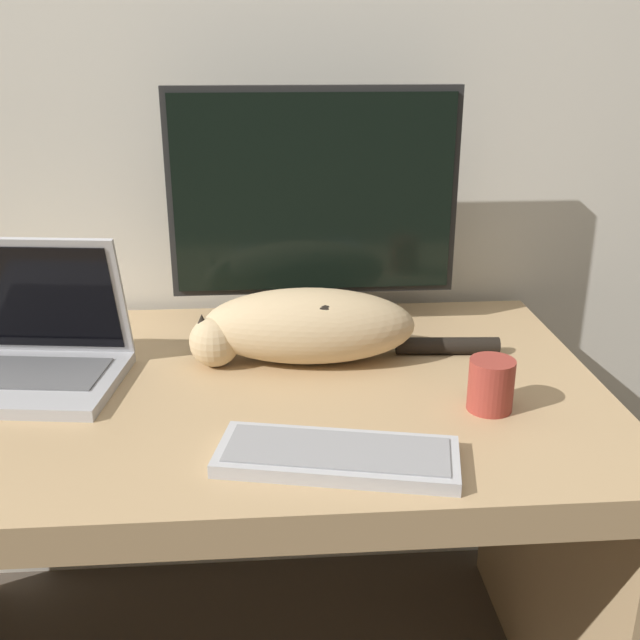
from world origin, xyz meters
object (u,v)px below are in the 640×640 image
at_px(cat, 305,325).
at_px(external_keyboard, 337,456).
at_px(coffee_mug, 491,385).
at_px(monitor, 314,211).
at_px(laptop, 31,354).

bearing_deg(cat, external_keyboard, -82.37).
bearing_deg(coffee_mug, cat, 142.85).
xyz_separation_m(external_keyboard, cat, (-0.02, 0.36, 0.06)).
xyz_separation_m(monitor, laptop, (-0.50, -0.23, -0.19)).
height_order(monitor, coffee_mug, monitor).
distance_m(laptop, coffee_mug, 0.78).
bearing_deg(laptop, monitor, 32.01).
xyz_separation_m(monitor, coffee_mug, (0.26, -0.40, -0.20)).
bearing_deg(laptop, coffee_mug, -4.89).
distance_m(monitor, coffee_mug, 0.51).
height_order(external_keyboard, coffee_mug, coffee_mug).
height_order(laptop, cat, laptop).
bearing_deg(monitor, laptop, -155.23).
height_order(monitor, laptop, monitor).
bearing_deg(external_keyboard, cat, 105.79).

